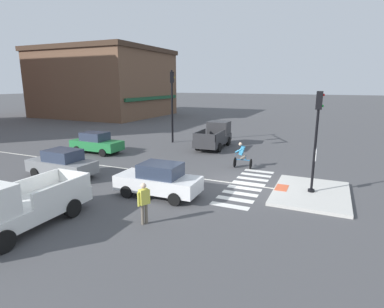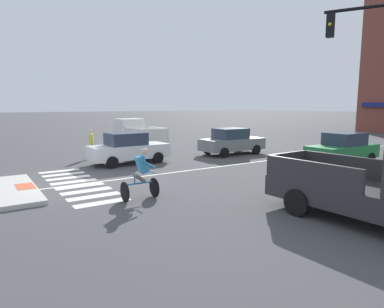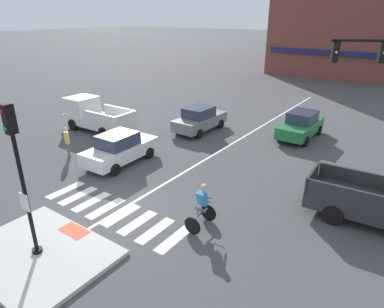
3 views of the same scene
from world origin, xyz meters
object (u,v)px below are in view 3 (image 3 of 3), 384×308
object	(u,v)px
car_white_westbound_near	(120,148)
cyclist	(202,205)
signal_pole	(20,170)
pedestrian_at_curb_left	(67,140)
car_grey_westbound_far	(200,119)
car_green_eastbound_far	(301,125)
pickup_truck_white_cross_left	(94,116)

from	to	relation	value
car_white_westbound_near	cyclist	distance (m)	7.02
signal_pole	pedestrian_at_curb_left	distance (m)	8.66
car_white_westbound_near	cyclist	xyz separation A→B (m)	(6.63, -2.31, 0.06)
pedestrian_at_curb_left	car_white_westbound_near	bearing A→B (deg)	19.77
car_white_westbound_near	car_grey_westbound_far	world-z (taller)	same
signal_pole	car_white_westbound_near	bearing A→B (deg)	115.58
car_white_westbound_near	car_grey_westbound_far	size ratio (longest dim) A/B	1.00
signal_pole	car_grey_westbound_far	xyz separation A→B (m)	(-2.82, 13.49, -2.27)
signal_pole	car_green_eastbound_far	world-z (taller)	signal_pole
cyclist	pedestrian_at_curb_left	size ratio (longest dim) A/B	1.01
pickup_truck_white_cross_left	car_white_westbound_near	bearing A→B (deg)	-27.85
car_green_eastbound_far	pedestrian_at_curb_left	bearing A→B (deg)	-131.60
signal_pole	pickup_truck_white_cross_left	size ratio (longest dim) A/B	0.95
car_green_eastbound_far	pedestrian_at_curb_left	world-z (taller)	pedestrian_at_curb_left
car_white_westbound_near	signal_pole	bearing A→B (deg)	-64.42
pedestrian_at_curb_left	car_grey_westbound_far	bearing A→B (deg)	66.82
car_white_westbound_near	car_grey_westbound_far	distance (m)	6.74
signal_pole	car_white_westbound_near	world-z (taller)	signal_pole
signal_pole	car_grey_westbound_far	size ratio (longest dim) A/B	1.18
signal_pole	cyclist	distance (m)	6.01
car_grey_westbound_far	pickup_truck_white_cross_left	bearing A→B (deg)	-146.83
car_green_eastbound_far	car_white_westbound_near	distance (m)	11.24
signal_pole	car_grey_westbound_far	distance (m)	13.97
car_white_westbound_near	pedestrian_at_curb_left	size ratio (longest dim) A/B	2.48
car_grey_westbound_far	pedestrian_at_curb_left	size ratio (longest dim) A/B	2.47
car_grey_westbound_far	car_green_eastbound_far	bearing A→B (deg)	23.80
pickup_truck_white_cross_left	cyclist	xyz separation A→B (m)	(12.09, -5.20, -0.11)
car_grey_westbound_far	pickup_truck_white_cross_left	distance (m)	7.02
car_green_eastbound_far	pickup_truck_white_cross_left	xyz separation A→B (m)	(-11.75, -6.43, 0.17)
car_green_eastbound_far	cyclist	xyz separation A→B (m)	(0.34, -11.63, 0.06)
pickup_truck_white_cross_left	pedestrian_at_curb_left	world-z (taller)	pickup_truck_white_cross_left
car_green_eastbound_far	pickup_truck_white_cross_left	size ratio (longest dim) A/B	0.81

